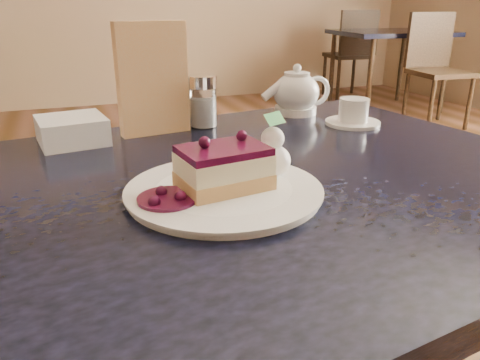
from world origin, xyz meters
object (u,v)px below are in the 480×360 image
object	(u,v)px
main_table	(210,230)
bg_table_far_right	(383,102)
dessert_plate	(224,191)
cheesecake_slice	(224,168)
tea_set	(307,98)

from	to	relation	value
main_table	bg_table_far_right	distance (m)	4.62
dessert_plate	cheesecake_slice	world-z (taller)	cheesecake_slice
dessert_plate	tea_set	distance (m)	0.57
tea_set	bg_table_far_right	bearing A→B (deg)	49.51
dessert_plate	bg_table_far_right	bearing A→B (deg)	49.47
cheesecake_slice	bg_table_far_right	distance (m)	4.68
cheesecake_slice	bg_table_far_right	world-z (taller)	cheesecake_slice
tea_set	cheesecake_slice	bearing A→B (deg)	-130.84
cheesecake_slice	main_table	bearing A→B (deg)	90.00
cheesecake_slice	tea_set	bearing A→B (deg)	41.12
tea_set	bg_table_far_right	xyz separation A→B (m)	(2.62, 3.07, -0.79)
tea_set	dessert_plate	bearing A→B (deg)	-130.84
cheesecake_slice	tea_set	distance (m)	0.57
main_table	dessert_plate	bearing A→B (deg)	-90.00
dessert_plate	cheesecake_slice	distance (m)	0.04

